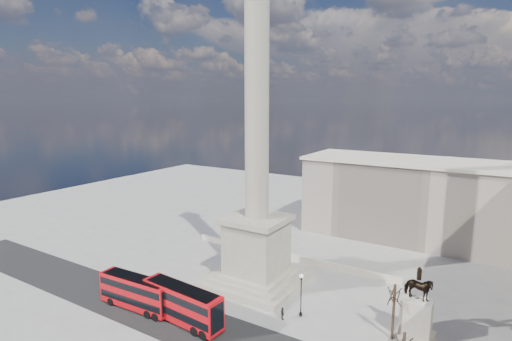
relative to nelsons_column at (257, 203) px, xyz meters
The scene contains 11 objects.
ground 13.85m from the nelsons_column, 90.00° to the right, with size 180.00×180.00×0.00m, color #A2A09A.
asphalt_road 20.41m from the nelsons_column, 71.57° to the right, with size 120.00×9.00×0.01m, color #252525.
nelsons_column is the anchor object (origin of this frame).
balustrade_wall 16.55m from the nelsons_column, 90.00° to the left, with size 40.00×0.60×1.10m, color beige.
building_northeast 40.57m from the nelsons_column, 60.26° to the left, with size 51.00×17.00×16.60m.
red_bus_a 21.29m from the nelsons_column, 122.18° to the right, with size 11.49×3.15×4.62m.
red_bus_b 18.35m from the nelsons_column, 97.63° to the right, with size 12.23×3.67×4.89m.
victorian_lamp 15.01m from the nelsons_column, 28.30° to the right, with size 0.51×0.51×5.96m.
equestrian_statue 26.23m from the nelsons_column, ahead, with size 4.40×3.30×9.05m.
bare_tree_mid 23.49m from the nelsons_column, 11.51° to the right, with size 1.95×1.95×7.40m.
pedestrian_crossing 16.68m from the nelsons_column, 41.44° to the right, with size 1.03×0.43×1.75m, color black.
Camera 1 is at (31.06, -45.61, 28.42)m, focal length 28.00 mm.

